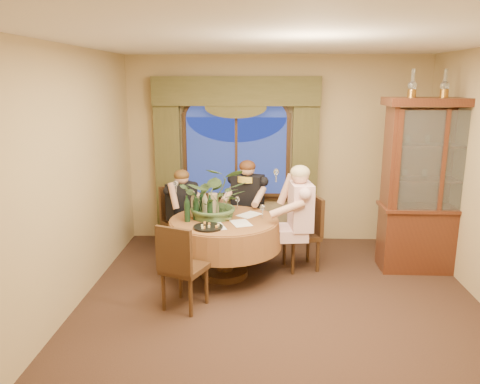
{
  "coord_description": "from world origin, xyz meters",
  "views": [
    {
      "loc": [
        -0.23,
        -4.56,
        2.44
      ],
      "look_at": [
        -0.48,
        1.01,
        1.1
      ],
      "focal_mm": 35.0,
      "sensor_mm": 36.0,
      "label": 1
    }
  ],
  "objects_px": {
    "china_cabinet": "(435,187)",
    "chair_front_left": "(185,266)",
    "wine_bottle_2": "(202,202)",
    "wine_bottle_0": "(194,204)",
    "oil_lamp_center": "(445,83)",
    "wine_bottle_5": "(187,208)",
    "oil_lamp_right": "(478,83)",
    "person_pink": "(300,220)",
    "wine_bottle_3": "(210,208)",
    "chair_back": "(181,221)",
    "chair_right": "(301,233)",
    "centerpiece_plant": "(216,173)",
    "stoneware_vase": "(213,205)",
    "person_back": "(182,213)",
    "chair_back_right": "(245,217)",
    "dining_table": "(224,247)",
    "olive_bowl": "(226,218)",
    "wine_bottle_4": "(205,205)",
    "oil_lamp_left": "(413,83)",
    "person_scarf": "(248,207)",
    "wine_bottle_1": "(196,207)"
  },
  "relations": [
    {
      "from": "person_back",
      "to": "olive_bowl",
      "type": "distance_m",
      "value": 1.0
    },
    {
      "from": "oil_lamp_center",
      "to": "chair_front_left",
      "type": "relative_size",
      "value": 0.35
    },
    {
      "from": "person_back",
      "to": "wine_bottle_0",
      "type": "height_order",
      "value": "person_back"
    },
    {
      "from": "oil_lamp_right",
      "to": "person_pink",
      "type": "xyz_separation_m",
      "value": [
        -2.1,
        -0.22,
        -1.69
      ]
    },
    {
      "from": "china_cabinet",
      "to": "chair_right",
      "type": "bearing_deg",
      "value": -178.46
    },
    {
      "from": "chair_back_right",
      "to": "wine_bottle_3",
      "type": "height_order",
      "value": "wine_bottle_3"
    },
    {
      "from": "oil_lamp_right",
      "to": "wine_bottle_1",
      "type": "height_order",
      "value": "oil_lamp_right"
    },
    {
      "from": "person_back",
      "to": "wine_bottle_3",
      "type": "bearing_deg",
      "value": 78.49
    },
    {
      "from": "chair_right",
      "to": "wine_bottle_1",
      "type": "height_order",
      "value": "wine_bottle_1"
    },
    {
      "from": "oil_lamp_left",
      "to": "wine_bottle_5",
      "type": "distance_m",
      "value": 3.13
    },
    {
      "from": "centerpiece_plant",
      "to": "wine_bottle_4",
      "type": "height_order",
      "value": "centerpiece_plant"
    },
    {
      "from": "china_cabinet",
      "to": "person_scarf",
      "type": "distance_m",
      "value": 2.49
    },
    {
      "from": "chair_back_right",
      "to": "wine_bottle_4",
      "type": "xyz_separation_m",
      "value": [
        -0.47,
        -0.94,
        0.44
      ]
    },
    {
      "from": "centerpiece_plant",
      "to": "wine_bottle_1",
      "type": "bearing_deg",
      "value": -151.83
    },
    {
      "from": "chair_back",
      "to": "centerpiece_plant",
      "type": "relative_size",
      "value": 1.01
    },
    {
      "from": "wine_bottle_2",
      "to": "wine_bottle_0",
      "type": "bearing_deg",
      "value": -134.52
    },
    {
      "from": "chair_back_right",
      "to": "wine_bottle_2",
      "type": "distance_m",
      "value": 1.06
    },
    {
      "from": "person_back",
      "to": "oil_lamp_left",
      "type": "bearing_deg",
      "value": 129.63
    },
    {
      "from": "china_cabinet",
      "to": "dining_table",
      "type": "bearing_deg",
      "value": -172.94
    },
    {
      "from": "chair_front_left",
      "to": "centerpiece_plant",
      "type": "bearing_deg",
      "value": 97.68
    },
    {
      "from": "wine_bottle_2",
      "to": "person_scarf",
      "type": "bearing_deg",
      "value": 49.7
    },
    {
      "from": "wine_bottle_0",
      "to": "wine_bottle_5",
      "type": "height_order",
      "value": "same"
    },
    {
      "from": "stoneware_vase",
      "to": "person_back",
      "type": "bearing_deg",
      "value": 130.93
    },
    {
      "from": "oil_lamp_right",
      "to": "person_scarf",
      "type": "distance_m",
      "value": 3.32
    },
    {
      "from": "dining_table",
      "to": "centerpiece_plant",
      "type": "relative_size",
      "value": 1.52
    },
    {
      "from": "wine_bottle_0",
      "to": "chair_back_right",
      "type": "bearing_deg",
      "value": 55.74
    },
    {
      "from": "chair_back",
      "to": "chair_front_left",
      "type": "distance_m",
      "value": 1.67
    },
    {
      "from": "dining_table",
      "to": "china_cabinet",
      "type": "height_order",
      "value": "china_cabinet"
    },
    {
      "from": "china_cabinet",
      "to": "chair_front_left",
      "type": "xyz_separation_m",
      "value": [
        -3.03,
        -1.2,
        -0.64
      ]
    },
    {
      "from": "oil_lamp_left",
      "to": "wine_bottle_4",
      "type": "height_order",
      "value": "oil_lamp_left"
    },
    {
      "from": "person_back",
      "to": "wine_bottle_3",
      "type": "height_order",
      "value": "person_back"
    },
    {
      "from": "chair_back_right",
      "to": "person_pink",
      "type": "height_order",
      "value": "person_pink"
    },
    {
      "from": "china_cabinet",
      "to": "person_back",
      "type": "distance_m",
      "value": 3.37
    },
    {
      "from": "centerpiece_plant",
      "to": "wine_bottle_4",
      "type": "xyz_separation_m",
      "value": [
        -0.14,
        -0.02,
        -0.41
      ]
    },
    {
      "from": "china_cabinet",
      "to": "wine_bottle_3",
      "type": "distance_m",
      "value": 2.87
    },
    {
      "from": "oil_lamp_left",
      "to": "wine_bottle_1",
      "type": "relative_size",
      "value": 1.03
    },
    {
      "from": "chair_back",
      "to": "chair_right",
      "type": "bearing_deg",
      "value": 122.24
    },
    {
      "from": "oil_lamp_center",
      "to": "wine_bottle_5",
      "type": "bearing_deg",
      "value": -171.78
    },
    {
      "from": "wine_bottle_0",
      "to": "wine_bottle_3",
      "type": "relative_size",
      "value": 1.0
    },
    {
      "from": "person_scarf",
      "to": "person_back",
      "type": "bearing_deg",
      "value": 28.89
    },
    {
      "from": "stoneware_vase",
      "to": "wine_bottle_1",
      "type": "xyz_separation_m",
      "value": [
        -0.2,
        -0.14,
        0.01
      ]
    },
    {
      "from": "chair_back",
      "to": "person_back",
      "type": "bearing_deg",
      "value": 71.34
    },
    {
      "from": "person_back",
      "to": "centerpiece_plant",
      "type": "height_order",
      "value": "centerpiece_plant"
    },
    {
      "from": "olive_bowl",
      "to": "wine_bottle_0",
      "type": "relative_size",
      "value": 0.44
    },
    {
      "from": "oil_lamp_center",
      "to": "olive_bowl",
      "type": "xyz_separation_m",
      "value": [
        -2.64,
        -0.37,
        -1.63
      ]
    },
    {
      "from": "oil_lamp_right",
      "to": "person_back",
      "type": "xyz_separation_m",
      "value": [
        -3.7,
        0.35,
        -1.78
      ]
    },
    {
      "from": "dining_table",
      "to": "olive_bowl",
      "type": "distance_m",
      "value": 0.4
    },
    {
      "from": "oil_lamp_center",
      "to": "chair_right",
      "type": "relative_size",
      "value": 0.35
    },
    {
      "from": "oil_lamp_right",
      "to": "stoneware_vase",
      "type": "height_order",
      "value": "oil_lamp_right"
    },
    {
      "from": "chair_back",
      "to": "wine_bottle_3",
      "type": "distance_m",
      "value": 1.1
    }
  ]
}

